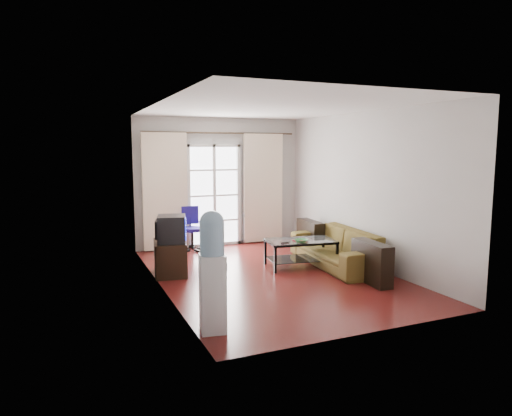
{
  "coord_description": "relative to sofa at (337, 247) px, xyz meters",
  "views": [
    {
      "loc": [
        -3.09,
        -6.6,
        2.05
      ],
      "look_at": [
        -0.13,
        0.35,
        1.07
      ],
      "focal_mm": 32.0,
      "sensor_mm": 36.0,
      "label": 1
    }
  ],
  "objects": [
    {
      "name": "floor",
      "position": [
        -1.33,
        -0.1,
        -0.32
      ],
      "size": [
        5.2,
        5.2,
        0.0
      ],
      "primitive_type": "plane",
      "color": "#5E1A16",
      "rests_on": "ground"
    },
    {
      "name": "ceiling",
      "position": [
        -1.33,
        -0.1,
        2.38
      ],
      "size": [
        5.2,
        5.2,
        0.0
      ],
      "primitive_type": "plane",
      "rotation": [
        3.14,
        0.0,
        0.0
      ],
      "color": "white",
      "rests_on": "wall_back"
    },
    {
      "name": "wall_back",
      "position": [
        -1.33,
        2.5,
        1.03
      ],
      "size": [
        3.6,
        0.02,
        2.7
      ],
      "primitive_type": "cube",
      "color": "beige",
      "rests_on": "floor"
    },
    {
      "name": "wall_front",
      "position": [
        -1.33,
        -2.7,
        1.03
      ],
      "size": [
        3.6,
        0.02,
        2.7
      ],
      "primitive_type": "cube",
      "color": "beige",
      "rests_on": "floor"
    },
    {
      "name": "wall_left",
      "position": [
        -3.13,
        -0.1,
        1.03
      ],
      "size": [
        0.02,
        5.2,
        2.7
      ],
      "primitive_type": "cube",
      "color": "beige",
      "rests_on": "floor"
    },
    {
      "name": "wall_right",
      "position": [
        0.47,
        -0.1,
        1.03
      ],
      "size": [
        0.02,
        5.2,
        2.7
      ],
      "primitive_type": "cube",
      "color": "beige",
      "rests_on": "floor"
    },
    {
      "name": "french_door",
      "position": [
        -1.48,
        2.44,
        0.75
      ],
      "size": [
        1.16,
        0.06,
        2.15
      ],
      "color": "white",
      "rests_on": "wall_back"
    },
    {
      "name": "curtain_rod",
      "position": [
        -1.33,
        2.4,
        2.06
      ],
      "size": [
        3.3,
        0.04,
        0.04
      ],
      "primitive_type": "cylinder",
      "rotation": [
        0.0,
        1.57,
        0.0
      ],
      "color": "#4C3F2D",
      "rests_on": "wall_back"
    },
    {
      "name": "curtain_left",
      "position": [
        -2.53,
        2.38,
        0.88
      ],
      "size": [
        0.9,
        0.07,
        2.35
      ],
      "primitive_type": "cube",
      "color": "#F7E5C7",
      "rests_on": "curtain_rod"
    },
    {
      "name": "curtain_right",
      "position": [
        -0.38,
        2.38,
        0.88
      ],
      "size": [
        0.9,
        0.07,
        2.35
      ],
      "primitive_type": "cube",
      "color": "#F7E5C7",
      "rests_on": "curtain_rod"
    },
    {
      "name": "radiator",
      "position": [
        -0.53,
        2.4,
        0.01
      ],
      "size": [
        0.64,
        0.12,
        0.64
      ],
      "primitive_type": "cube",
      "color": "#99999B",
      "rests_on": "floor"
    },
    {
      "name": "sofa",
      "position": [
        0.0,
        0.0,
        0.0
      ],
      "size": [
        2.34,
        1.22,
        0.64
      ],
      "primitive_type": "imported",
      "rotation": [
        0.0,
        0.0,
        -1.65
      ],
      "color": "brown",
      "rests_on": "floor"
    },
    {
      "name": "coffee_table",
      "position": [
        -0.63,
        0.17,
        -0.01
      ],
      "size": [
        1.26,
        0.83,
        0.47
      ],
      "rotation": [
        0.0,
        0.0,
        -0.15
      ],
      "color": "silver",
      "rests_on": "floor"
    },
    {
      "name": "bowl",
      "position": [
        -0.73,
        -0.02,
        0.18
      ],
      "size": [
        0.35,
        0.35,
        0.05
      ],
      "primitive_type": "imported",
      "rotation": [
        0.0,
        0.0,
        0.34
      ],
      "color": "green",
      "rests_on": "coffee_table"
    },
    {
      "name": "book",
      "position": [
        -0.79,
        0.03,
        0.16
      ],
      "size": [
        0.3,
        0.32,
        0.02
      ],
      "primitive_type": "imported",
      "rotation": [
        0.0,
        0.0,
        0.33
      ],
      "color": "maroon",
      "rests_on": "coffee_table"
    },
    {
      "name": "remote",
      "position": [
        -1.01,
        0.04,
        0.16
      ],
      "size": [
        0.15,
        0.07,
        0.02
      ],
      "primitive_type": "cube",
      "rotation": [
        0.0,
        0.0,
        0.23
      ],
      "color": "black",
      "rests_on": "coffee_table"
    },
    {
      "name": "tv_stand",
      "position": [
        -2.85,
        0.58,
        -0.05
      ],
      "size": [
        0.61,
        0.82,
        0.55
      ],
      "primitive_type": "cube",
      "rotation": [
        0.0,
        0.0,
        -0.15
      ],
      "color": "black",
      "rests_on": "floor"
    },
    {
      "name": "crt_tv",
      "position": [
        -2.84,
        0.51,
        0.45
      ],
      "size": [
        0.56,
        0.57,
        0.44
      ],
      "rotation": [
        0.0,
        0.0,
        -0.25
      ],
      "color": "black",
      "rests_on": "tv_stand"
    },
    {
      "name": "task_chair",
      "position": [
        -2.04,
        2.18,
        -0.06
      ],
      "size": [
        0.63,
        0.63,
        0.89
      ],
      "rotation": [
        0.0,
        0.0,
        -0.04
      ],
      "color": "black",
      "rests_on": "floor"
    },
    {
      "name": "water_cooler",
      "position": [
        -2.92,
        -1.98,
        0.4
      ],
      "size": [
        0.33,
        0.32,
        1.38
      ],
      "rotation": [
        0.0,
        0.0,
        -0.17
      ],
      "color": "silver",
      "rests_on": "floor"
    }
  ]
}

